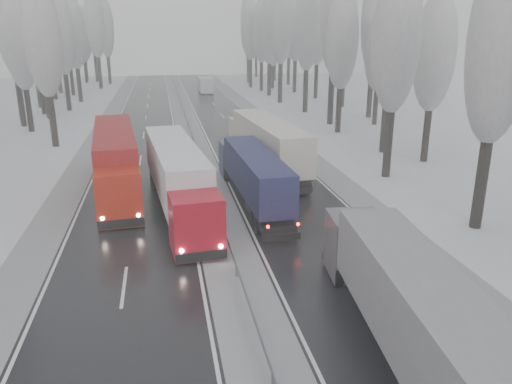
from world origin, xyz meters
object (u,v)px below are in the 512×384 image
object	(u,v)px
box_truck_distant	(205,85)
truck_red_white	(178,175)
truck_red_red	(116,157)
truck_grey_tarp	(410,305)
truck_cream_box	(265,141)
truck_blue_box	(252,172)

from	to	relation	value
box_truck_distant	truck_red_white	size ratio (longest dim) A/B	0.47
truck_red_red	box_truck_distant	bearing A→B (deg)	73.58
truck_grey_tarp	box_truck_distant	xyz separation A→B (m)	(0.61, 83.77, -0.82)
truck_cream_box	truck_red_red	size ratio (longest dim) A/B	0.99
truck_cream_box	truck_grey_tarp	bearing A→B (deg)	-95.61
truck_grey_tarp	truck_cream_box	distance (m)	26.07
box_truck_distant	truck_red_red	xyz separation A→B (m)	(-12.02, -61.25, 1.07)
truck_blue_box	truck_red_white	distance (m)	5.20
truck_red_white	truck_red_red	world-z (taller)	truck_red_red
truck_blue_box	truck_red_white	world-z (taller)	truck_red_white
truck_blue_box	box_truck_distant	xyz separation A→B (m)	(2.74, 65.39, -0.64)
truck_red_red	truck_blue_box	bearing A→B (deg)	-29.37
box_truck_distant	truck_red_white	distance (m)	67.05
truck_grey_tarp	truck_red_white	xyz separation A→B (m)	(-7.17, 17.18, 0.19)
truck_grey_tarp	truck_red_red	bearing A→B (deg)	122.65
box_truck_distant	truck_blue_box	bearing A→B (deg)	-91.93
box_truck_distant	truck_red_white	bearing A→B (deg)	-96.20
truck_blue_box	truck_grey_tarp	bearing A→B (deg)	-85.53
truck_grey_tarp	truck_blue_box	distance (m)	18.50
truck_cream_box	box_truck_distant	xyz separation A→B (m)	(0.25, 57.70, -1.05)
truck_cream_box	truck_red_white	bearing A→B (deg)	-135.12
truck_blue_box	box_truck_distant	size ratio (longest dim) A/B	1.82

